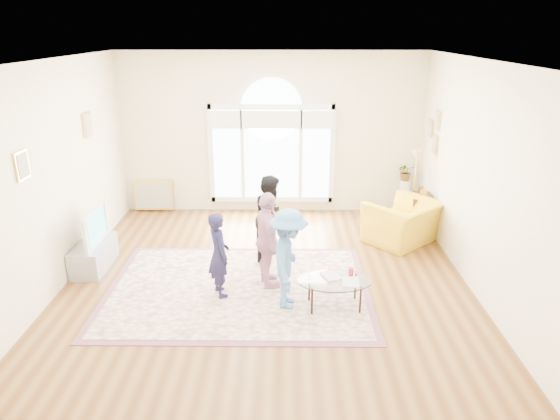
{
  "coord_description": "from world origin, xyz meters",
  "views": [
    {
      "loc": [
        0.27,
        -6.83,
        3.61
      ],
      "look_at": [
        0.2,
        0.3,
        0.98
      ],
      "focal_mm": 32.0,
      "sensor_mm": 36.0,
      "label": 1
    }
  ],
  "objects_px": {
    "area_rug": "(238,289)",
    "television": "(90,226)",
    "tv_console": "(94,255)",
    "armchair": "(403,222)",
    "coffee_table": "(335,281)"
  },
  "relations": [
    {
      "from": "area_rug",
      "to": "television",
      "type": "xyz_separation_m",
      "value": [
        -2.34,
        0.69,
        0.7
      ]
    },
    {
      "from": "tv_console",
      "to": "armchair",
      "type": "distance_m",
      "value": 5.21
    },
    {
      "from": "tv_console",
      "to": "area_rug",
      "type": "bearing_deg",
      "value": -16.38
    },
    {
      "from": "coffee_table",
      "to": "armchair",
      "type": "xyz_separation_m",
      "value": [
        1.4,
        2.22,
        -0.02
      ]
    },
    {
      "from": "area_rug",
      "to": "armchair",
      "type": "distance_m",
      "value": 3.28
    },
    {
      "from": "television",
      "to": "area_rug",
      "type": "bearing_deg",
      "value": -16.43
    },
    {
      "from": "tv_console",
      "to": "coffee_table",
      "type": "xyz_separation_m",
      "value": [
        3.7,
        -1.17,
        0.19
      ]
    },
    {
      "from": "area_rug",
      "to": "television",
      "type": "relative_size",
      "value": 3.62
    },
    {
      "from": "television",
      "to": "coffee_table",
      "type": "distance_m",
      "value": 3.88
    },
    {
      "from": "tv_console",
      "to": "coffee_table",
      "type": "bearing_deg",
      "value": -17.61
    },
    {
      "from": "television",
      "to": "armchair",
      "type": "distance_m",
      "value": 5.21
    },
    {
      "from": "area_rug",
      "to": "coffee_table",
      "type": "distance_m",
      "value": 1.49
    },
    {
      "from": "coffee_table",
      "to": "armchair",
      "type": "bearing_deg",
      "value": 54.74
    },
    {
      "from": "coffee_table",
      "to": "area_rug",
      "type": "bearing_deg",
      "value": 157.32
    },
    {
      "from": "armchair",
      "to": "television",
      "type": "bearing_deg",
      "value": -29.93
    }
  ]
}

